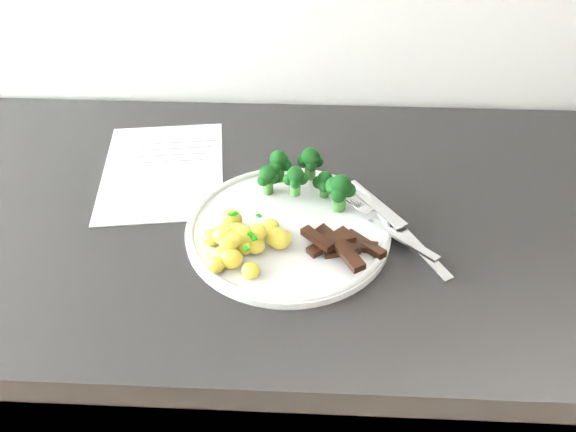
% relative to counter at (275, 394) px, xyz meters
% --- Properties ---
extents(counter, '(2.50, 0.62, 0.94)m').
position_rel_counter_xyz_m(counter, '(0.00, 0.00, 0.00)').
color(counter, black).
rests_on(counter, ground).
extents(recipe_paper, '(0.23, 0.29, 0.00)m').
position_rel_counter_xyz_m(recipe_paper, '(-0.18, 0.09, 0.47)').
color(recipe_paper, white).
rests_on(recipe_paper, counter).
extents(plate, '(0.28, 0.28, 0.02)m').
position_rel_counter_xyz_m(plate, '(0.03, -0.05, 0.48)').
color(plate, silver).
rests_on(plate, counter).
extents(broccoli, '(0.14, 0.10, 0.06)m').
position_rel_counter_xyz_m(broccoli, '(0.05, 0.03, 0.51)').
color(broccoli, '#336D26').
rests_on(broccoli, plate).
extents(potatoes, '(0.12, 0.12, 0.04)m').
position_rel_counter_xyz_m(potatoes, '(-0.03, -0.09, 0.49)').
color(potatoes, gold).
rests_on(potatoes, plate).
extents(beef_strips, '(0.11, 0.09, 0.03)m').
position_rel_counter_xyz_m(beef_strips, '(0.10, -0.09, 0.49)').
color(beef_strips, black).
rests_on(beef_strips, plate).
extents(fork, '(0.13, 0.15, 0.02)m').
position_rel_counter_xyz_m(fork, '(0.17, -0.05, 0.49)').
color(fork, silver).
rests_on(fork, plate).
extents(knife, '(0.13, 0.21, 0.02)m').
position_rel_counter_xyz_m(knife, '(0.19, -0.06, 0.48)').
color(knife, silver).
rests_on(knife, plate).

